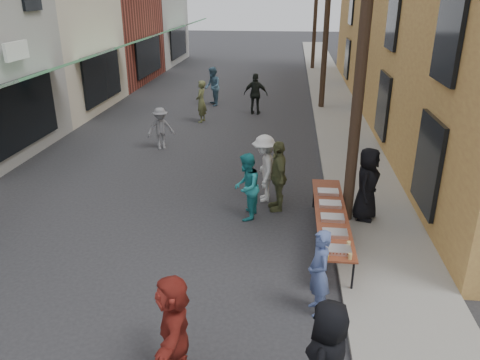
% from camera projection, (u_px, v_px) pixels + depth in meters
% --- Properties ---
extents(ground, '(120.00, 120.00, 0.00)m').
position_uv_depth(ground, '(143.00, 280.00, 9.34)').
color(ground, '#28282B').
rests_on(ground, ground).
extents(sidewalk, '(2.20, 60.00, 0.10)m').
position_uv_depth(sidewalk, '(336.00, 108.00, 22.63)').
color(sidewalk, gray).
rests_on(sidewalk, ground).
extents(storefront_row, '(8.00, 37.00, 9.00)m').
position_uv_depth(storefront_row, '(27.00, 17.00, 22.53)').
color(storefront_row, maroon).
rests_on(storefront_row, ground).
extents(utility_pole_near, '(0.26, 0.26, 9.00)m').
position_uv_depth(utility_pole_near, '(364.00, 33.00, 9.97)').
color(utility_pole_near, '#2D2116').
rests_on(utility_pole_near, ground).
extents(utility_pole_mid, '(0.26, 0.26, 9.00)m').
position_uv_depth(utility_pole_mid, '(327.00, 10.00, 21.01)').
color(utility_pole_mid, '#2D2116').
rests_on(utility_pole_mid, ground).
extents(utility_pole_far, '(0.26, 0.26, 9.00)m').
position_uv_depth(utility_pole_far, '(316.00, 3.00, 32.05)').
color(utility_pole_far, '#2D2116').
rests_on(utility_pole_far, ground).
extents(serving_table, '(0.70, 4.00, 0.75)m').
position_uv_depth(serving_table, '(331.00, 215.00, 10.42)').
color(serving_table, brown).
rests_on(serving_table, ground).
extents(catering_tray_sausage, '(0.50, 0.33, 0.08)m').
position_uv_depth(catering_tray_sausage, '(338.00, 250.00, 8.87)').
color(catering_tray_sausage, maroon).
rests_on(catering_tray_sausage, serving_table).
extents(catering_tray_foil_b, '(0.50, 0.33, 0.08)m').
position_uv_depth(catering_tray_foil_b, '(335.00, 233.00, 9.47)').
color(catering_tray_foil_b, '#B2B2B7').
rests_on(catering_tray_foil_b, serving_table).
extents(catering_tray_buns, '(0.50, 0.33, 0.08)m').
position_uv_depth(catering_tray_buns, '(332.00, 218.00, 10.11)').
color(catering_tray_buns, tan).
rests_on(catering_tray_buns, serving_table).
extents(catering_tray_foil_d, '(0.50, 0.33, 0.08)m').
position_uv_depth(catering_tray_foil_d, '(330.00, 204.00, 10.76)').
color(catering_tray_foil_d, '#B2B2B7').
rests_on(catering_tray_foil_d, serving_table).
extents(catering_tray_buns_end, '(0.50, 0.33, 0.08)m').
position_uv_depth(catering_tray_buns_end, '(328.00, 192.00, 11.40)').
color(catering_tray_buns_end, tan).
rests_on(catering_tray_buns_end, serving_table).
extents(condiment_jar_a, '(0.07, 0.07, 0.08)m').
position_uv_depth(condiment_jar_a, '(327.00, 258.00, 8.62)').
color(condiment_jar_a, '#A57F26').
rests_on(condiment_jar_a, serving_table).
extents(condiment_jar_b, '(0.07, 0.07, 0.08)m').
position_uv_depth(condiment_jar_b, '(327.00, 255.00, 8.71)').
color(condiment_jar_b, '#A57F26').
rests_on(condiment_jar_b, serving_table).
extents(condiment_jar_c, '(0.07, 0.07, 0.08)m').
position_uv_depth(condiment_jar_c, '(326.00, 252.00, 8.80)').
color(condiment_jar_c, '#A57F26').
rests_on(condiment_jar_c, serving_table).
extents(cup_stack, '(0.08, 0.08, 0.12)m').
position_uv_depth(cup_stack, '(350.00, 256.00, 8.61)').
color(cup_stack, tan).
rests_on(cup_stack, serving_table).
extents(guest_front_b, '(0.53, 0.67, 1.62)m').
position_uv_depth(guest_front_b, '(319.00, 273.00, 8.11)').
color(guest_front_b, '#4C5E94').
rests_on(guest_front_b, ground).
extents(guest_front_c, '(0.73, 0.89, 1.71)m').
position_uv_depth(guest_front_c, '(246.00, 187.00, 11.53)').
color(guest_front_c, teal).
rests_on(guest_front_c, ground).
extents(guest_front_d, '(0.81, 1.26, 1.84)m').
position_uv_depth(guest_front_d, '(264.00, 168.00, 12.53)').
color(guest_front_d, silver).
rests_on(guest_front_d, ground).
extents(guest_front_e, '(0.66, 1.16, 1.87)m').
position_uv_depth(guest_front_e, '(278.00, 176.00, 12.00)').
color(guest_front_e, brown).
rests_on(guest_front_e, ground).
extents(guest_queue_back, '(0.84, 1.64, 1.69)m').
position_uv_depth(guest_queue_back, '(174.00, 327.00, 6.76)').
color(guest_queue_back, maroon).
rests_on(guest_queue_back, ground).
extents(server, '(0.86, 1.04, 1.83)m').
position_uv_depth(server, '(367.00, 184.00, 11.29)').
color(server, black).
rests_on(server, sidewalk).
extents(passerby_left, '(1.12, 0.93, 1.51)m').
position_uv_depth(passerby_left, '(161.00, 128.00, 16.72)').
color(passerby_left, slate).
rests_on(passerby_left, ground).
extents(passerby_mid, '(1.13, 0.55, 1.87)m').
position_uv_depth(passerby_mid, '(256.00, 94.00, 21.34)').
color(passerby_mid, black).
rests_on(passerby_mid, ground).
extents(passerby_right, '(0.52, 0.71, 1.80)m').
position_uv_depth(passerby_right, '(201.00, 102.00, 20.08)').
color(passerby_right, brown).
rests_on(passerby_right, ground).
extents(passerby_far, '(0.97, 1.09, 1.87)m').
position_uv_depth(passerby_far, '(213.00, 87.00, 22.97)').
color(passerby_far, '#436882').
rests_on(passerby_far, ground).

